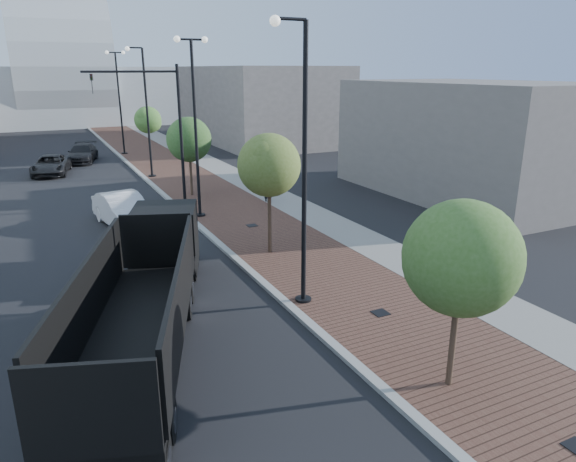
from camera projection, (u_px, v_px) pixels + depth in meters
name	position (u px, v px, depth m)	size (l,w,h in m)	color
sidewalk	(171.00, 162.00, 44.75)	(7.00, 140.00, 0.12)	#4C2D23
concrete_strip	(201.00, 159.00, 45.89)	(2.40, 140.00, 0.13)	slate
curb	(130.00, 165.00, 43.27)	(0.30, 140.00, 0.14)	gray
dump_truck	(156.00, 276.00, 16.71)	(6.58, 13.32, 3.19)	black
white_sedan	(123.00, 210.00, 26.39)	(1.79, 5.14, 1.69)	silver
dark_car_mid	(51.00, 165.00, 39.49)	(2.40, 5.21, 1.45)	black
dark_car_far	(82.00, 153.00, 44.77)	(2.10, 5.16, 1.50)	black
pedestrian	(268.00, 189.00, 30.92)	(0.65, 0.43, 1.78)	black
streetlight_1	(301.00, 180.00, 16.53)	(1.44, 0.56, 9.21)	black
streetlight_2	(196.00, 128.00, 26.70)	(1.72, 0.56, 9.28)	black
streetlight_3	(146.00, 118.00, 37.06)	(1.44, 0.56, 9.21)	black
streetlight_4	(120.00, 102.00, 47.23)	(1.72, 0.56, 9.28)	black
traffic_mast	(164.00, 121.00, 28.84)	(5.09, 0.20, 8.00)	black
tree_0	(462.00, 258.00, 12.16)	(2.80, 2.80, 4.91)	#382619
tree_1	(270.00, 165.00, 21.44)	(2.65, 2.64, 5.25)	#382619
tree_2	(190.00, 140.00, 31.81)	(2.75, 2.75, 4.96)	#382619
tree_3	(148.00, 120.00, 42.03)	(2.24, 2.17, 4.86)	#382619
convention_center	(60.00, 81.00, 79.15)	(50.00, 30.00, 50.00)	#A6ADB0
commercial_block_ne	(258.00, 104.00, 57.40)	(12.00, 22.00, 8.00)	#605A57
commercial_block_e	(473.00, 139.00, 32.72)	(10.00, 16.00, 7.00)	#5F5855
utility_cover_1	(380.00, 313.00, 16.89)	(0.50, 0.50, 0.02)	black
utility_cover_2	(252.00, 225.00, 26.30)	(0.50, 0.50, 0.02)	black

